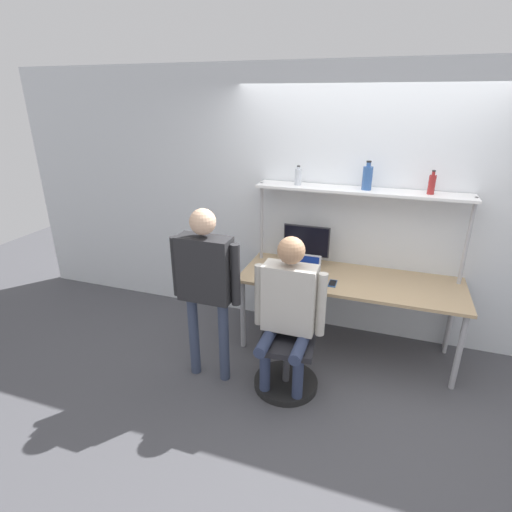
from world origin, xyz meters
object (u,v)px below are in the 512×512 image
object	(u,v)px
monitor	(306,244)
person_seated	(288,304)
cell_phone	(333,283)
bottle_blue	(367,178)
laptop	(303,273)
person_standing	(205,275)
bottle_red	(432,184)
office_chair	(287,355)
bottle_clear	(298,177)

from	to	relation	value
monitor	person_seated	world-z (taller)	person_seated
cell_phone	bottle_blue	xyz separation A→B (m)	(0.19, 0.39, 0.92)
monitor	person_seated	distance (m)	0.98
laptop	bottle_blue	bearing A→B (deg)	39.59
laptop	person_standing	xyz separation A→B (m)	(-0.68, -0.68, 0.17)
monitor	bottle_red	xyz separation A→B (m)	(1.08, 0.03, 0.68)
office_chair	bottle_red	world-z (taller)	bottle_red
monitor	bottle_clear	distance (m)	0.68
bottle_red	bottle_blue	bearing A→B (deg)	180.00
office_chair	bottle_blue	bearing A→B (deg)	64.02
bottle_clear	bottle_blue	bearing A→B (deg)	0.00
bottle_red	bottle_clear	xyz separation A→B (m)	(-1.20, -0.00, -0.01)
person_seated	bottle_blue	distance (m)	1.40
laptop	bottle_red	xyz separation A→B (m)	(1.02, 0.39, 0.84)
office_chair	cell_phone	bearing A→B (deg)	63.88
laptop	cell_phone	distance (m)	0.29
office_chair	bottle_clear	distance (m)	1.68
person_seated	person_standing	distance (m)	0.72
office_chair	bottle_red	bearing A→B (deg)	43.13
bottle_clear	cell_phone	bearing A→B (deg)	-40.58
person_standing	bottle_red	xyz separation A→B (m)	(1.70, 1.07, 0.67)
person_standing	bottle_red	size ratio (longest dim) A/B	7.56
cell_phone	bottle_blue	bearing A→B (deg)	64.20
person_seated	bottle_red	size ratio (longest dim) A/B	6.64
person_standing	bottle_clear	xyz separation A→B (m)	(0.51, 1.07, 0.66)
person_standing	bottle_blue	bearing A→B (deg)	42.81
person_seated	bottle_clear	xyz separation A→B (m)	(-0.19, 0.99, 0.84)
cell_phone	office_chair	bearing A→B (deg)	-116.12
laptop	bottle_clear	bearing A→B (deg)	113.99
monitor	office_chair	bearing A→B (deg)	-85.78
person_seated	monitor	bearing A→B (deg)	94.25
person_standing	bottle_red	world-z (taller)	bottle_red
laptop	person_seated	world-z (taller)	person_seated
cell_phone	bottle_blue	world-z (taller)	bottle_blue
cell_phone	bottle_red	size ratio (longest dim) A/B	0.72
monitor	office_chair	xyz separation A→B (m)	(0.07, -0.92, -0.71)
laptop	monitor	bearing A→B (deg)	98.91
cell_phone	bottle_clear	world-z (taller)	bottle_clear
monitor	bottle_red	distance (m)	1.28
bottle_red	bottle_clear	size ratio (longest dim) A/B	1.12
office_chair	person_seated	world-z (taller)	person_seated
office_chair	bottle_blue	distance (m)	1.76
person_seated	person_standing	world-z (taller)	person_standing
laptop	bottle_clear	distance (m)	0.93
office_chair	bottle_red	distance (m)	1.96
bottle_clear	monitor	bearing A→B (deg)	-13.10
laptop	office_chair	size ratio (longest dim) A/B	0.33
monitor	office_chair	world-z (taller)	monitor
person_standing	bottle_blue	distance (m)	1.72
bottle_clear	laptop	bearing A→B (deg)	-66.01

